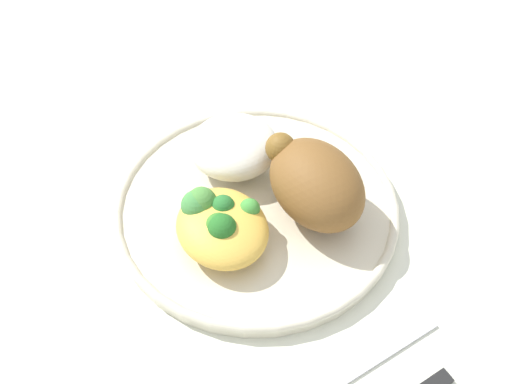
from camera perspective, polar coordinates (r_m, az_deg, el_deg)
ground_plane at (r=0.52m, az=-0.00°, el=-2.00°), size 2.00×2.00×0.00m
plate at (r=0.51m, az=-0.00°, el=-1.35°), size 0.28×0.28×0.02m
roasted_chicken at (r=0.48m, az=6.52°, el=1.04°), size 0.11×0.08×0.07m
rice_pile at (r=0.53m, az=-2.45°, el=5.10°), size 0.09×0.09×0.04m
mac_cheese_with_broccoli at (r=0.46m, az=-4.09°, el=-3.40°), size 0.09×0.08×0.04m
fork at (r=0.44m, az=11.39°, el=-18.69°), size 0.02×0.14×0.01m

